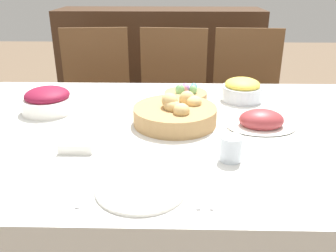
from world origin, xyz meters
TOP-DOWN VIEW (x-y plane):
  - dining_table at (0.00, 0.00)m, footprint 1.75×1.15m
  - chair_far_right at (0.49, 0.91)m, footprint 0.44×0.44m
  - chair_far_left at (-0.46, 0.91)m, footprint 0.46×0.46m
  - chair_far_center at (0.01, 0.91)m, footprint 0.46×0.46m
  - sideboard at (-0.09, 1.68)m, footprint 1.59×0.44m
  - bread_basket at (0.04, 0.03)m, footprint 0.31×0.31m
  - egg_basket at (0.09, 0.31)m, footprint 0.19×0.19m
  - ham_platter at (0.35, -0.00)m, footprint 0.25×0.18m
  - pineapple_bowl at (0.34, 0.31)m, footprint 0.18×0.18m
  - beet_salad_bowl at (-0.48, 0.15)m, footprint 0.21×0.21m
  - dinner_plate at (-0.05, -0.42)m, footprint 0.24×0.24m
  - fork at (-0.19, -0.42)m, footprint 0.01×0.18m
  - knife at (0.10, -0.42)m, footprint 0.01×0.18m
  - spoon at (0.13, -0.42)m, footprint 0.01×0.18m
  - drinking_cup at (0.21, -0.25)m, footprint 0.07×0.07m
  - butter_dish at (-0.27, -0.20)m, footprint 0.11×0.07m

SIDE VIEW (x-z plane):
  - dining_table at x=0.00m, z-range 0.00..0.72m
  - sideboard at x=-0.09m, z-range 0.00..1.00m
  - chair_far_right at x=0.49m, z-range 0.04..0.98m
  - chair_far_left at x=-0.46m, z-range 0.04..0.98m
  - chair_far_center at x=0.01m, z-range 0.04..0.98m
  - fork at x=-0.19m, z-range 0.72..0.73m
  - knife at x=0.10m, z-range 0.72..0.73m
  - spoon at x=0.13m, z-range 0.72..0.73m
  - dinner_plate at x=-0.05m, z-range 0.72..0.73m
  - butter_dish at x=-0.27m, z-range 0.72..0.75m
  - egg_basket at x=0.09m, z-range 0.71..0.79m
  - ham_platter at x=0.35m, z-range 0.71..0.78m
  - drinking_cup at x=0.21m, z-range 0.72..0.80m
  - bread_basket at x=0.04m, z-range 0.70..0.82m
  - beet_salad_bowl at x=-0.48m, z-range 0.72..0.82m
  - pineapple_bowl at x=0.34m, z-range 0.72..0.82m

